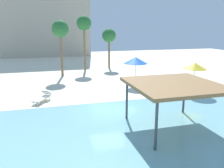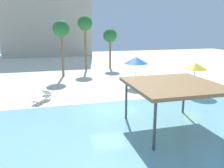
{
  "view_description": "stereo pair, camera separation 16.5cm",
  "coord_description": "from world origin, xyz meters",
  "views": [
    {
      "loc": [
        -3.97,
        -14.77,
        5.53
      ],
      "look_at": [
        0.78,
        2.0,
        1.3
      ],
      "focal_mm": 37.12,
      "sensor_mm": 36.0,
      "label": 1
    },
    {
      "loc": [
        -3.81,
        -14.82,
        5.53
      ],
      "look_at": [
        0.78,
        2.0,
        1.3
      ],
      "focal_mm": 37.12,
      "sensor_mm": 36.0,
      "label": 2
    }
  ],
  "objects": [
    {
      "name": "shade_pavilion",
      "position": [
        2.59,
        -4.0,
        2.47
      ],
      "size": [
        4.69,
        4.69,
        2.63
      ],
      "color": "#42474C",
      "rests_on": "ground"
    },
    {
      "name": "beach_umbrella_yellow_4",
      "position": [
        8.02,
        1.92,
        2.41
      ],
      "size": [
        1.98,
        1.98,
        2.69
      ],
      "color": "silver",
      "rests_on": "ground"
    },
    {
      "name": "ground_plane",
      "position": [
        0.0,
        0.0,
        0.0
      ],
      "size": [
        80.0,
        80.0,
        0.0
      ],
      "primitive_type": "plane",
      "color": "beige"
    },
    {
      "name": "lagoon_water",
      "position": [
        0.0,
        -5.25,
        0.02
      ],
      "size": [
        44.0,
        13.5,
        0.04
      ],
      "primitive_type": "cube",
      "color": "#7AB7C1",
      "rests_on": "ground"
    },
    {
      "name": "palm_tree_3",
      "position": [
        4.52,
        16.76,
        4.41
      ],
      "size": [
        1.9,
        1.9,
        5.47
      ],
      "color": "brown",
      "rests_on": "ground"
    },
    {
      "name": "hotel_block_0",
      "position": [
        -3.76,
        37.5,
        8.29
      ],
      "size": [
        16.98,
        11.51,
        16.58
      ],
      "primitive_type": "cube",
      "color": "#B2A893",
      "rests_on": "ground"
    },
    {
      "name": "lounge_chair_1",
      "position": [
        -4.46,
        3.12,
        0.33
      ],
      "size": [
        1.5,
        1.93,
        0.74
      ],
      "rotation": [
        0.0,
        0.0,
        -2.12
      ],
      "color": "white",
      "rests_on": "ground"
    },
    {
      "name": "palm_tree_2",
      "position": [
        -2.3,
        12.55,
        5.29
      ],
      "size": [
        1.9,
        1.9,
        6.4
      ],
      "color": "brown",
      "rests_on": "ground"
    },
    {
      "name": "palm_tree_1",
      "position": [
        0.92,
        15.84,
        5.95
      ],
      "size": [
        1.9,
        1.9,
        7.1
      ],
      "color": "brown",
      "rests_on": "ground"
    },
    {
      "name": "beach_umbrella_blue_2",
      "position": [
        4.31,
        6.08,
        2.48
      ],
      "size": [
        2.31,
        2.31,
        2.8
      ],
      "color": "silver",
      "rests_on": "ground"
    }
  ]
}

